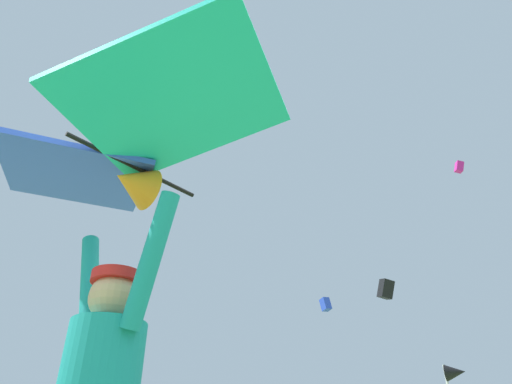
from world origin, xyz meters
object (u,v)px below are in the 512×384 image
object	(u,v)px
held_stunt_kite	(122,151)
distant_kite_black_far_center	(386,289)
distant_kite_blue_low_right	(326,304)
distant_kite_magenta_overhead_distant	(459,167)

from	to	relation	value
held_stunt_kite	distant_kite_black_far_center	size ratio (longest dim) A/B	1.76
held_stunt_kite	distant_kite_black_far_center	bearing A→B (deg)	100.33
distant_kite_black_far_center	distant_kite_blue_low_right	xyz separation A→B (m)	(-5.46, 5.07, 1.44)
distant_kite_magenta_overhead_distant	distant_kite_black_far_center	bearing A→B (deg)	-122.39
distant_kite_blue_low_right	distant_kite_black_far_center	bearing A→B (deg)	-42.85
held_stunt_kite	distant_kite_black_far_center	distance (m)	24.00
held_stunt_kite	distant_kite_black_far_center	world-z (taller)	distant_kite_black_far_center
held_stunt_kite	distant_kite_blue_low_right	xyz separation A→B (m)	(-9.59, 27.68, 8.35)
held_stunt_kite	distant_kite_magenta_overhead_distant	xyz separation A→B (m)	(0.80, 30.37, 17.87)
distant_kite_black_far_center	distant_kite_magenta_overhead_distant	world-z (taller)	distant_kite_magenta_overhead_distant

